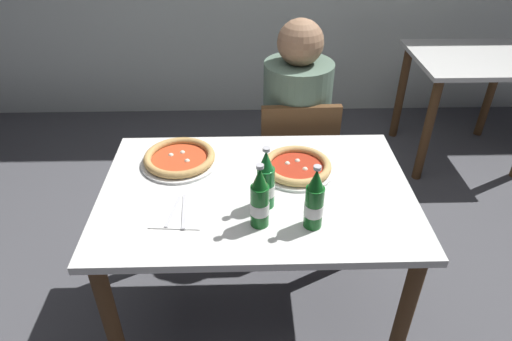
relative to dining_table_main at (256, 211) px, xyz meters
The scene contains 11 objects.
ground_plane 0.64m from the dining_table_main, ahead, with size 8.00×8.00×0.00m, color #4C4C51.
dining_table_main is the anchor object (origin of this frame).
chair_behind_table 0.67m from the dining_table_main, 69.76° to the left, with size 0.41×0.41×0.85m.
diner_seated 0.70m from the dining_table_main, 71.31° to the left, with size 0.34×0.34×1.21m.
dining_table_background 2.03m from the dining_table_main, 43.48° to the left, with size 0.80×0.70×0.75m.
pizza_margherita_near 0.24m from the dining_table_main, 34.42° to the left, with size 0.30×0.30×0.04m.
pizza_marinara_far 0.39m from the dining_table_main, 148.94° to the left, with size 0.32×0.32×0.04m.
beer_bottle_left 0.36m from the dining_table_main, 49.11° to the right, with size 0.07×0.07×0.25m.
beer_bottle_center 0.30m from the dining_table_main, 88.39° to the right, with size 0.07×0.07×0.25m.
beer_bottle_right 0.24m from the dining_table_main, 73.22° to the right, with size 0.07×0.07×0.25m.
napkin_with_cutlery 0.34m from the dining_table_main, 153.90° to the right, with size 0.19×0.19×0.01m.
Camera 1 is at (-0.04, -1.40, 1.80)m, focal length 31.69 mm.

